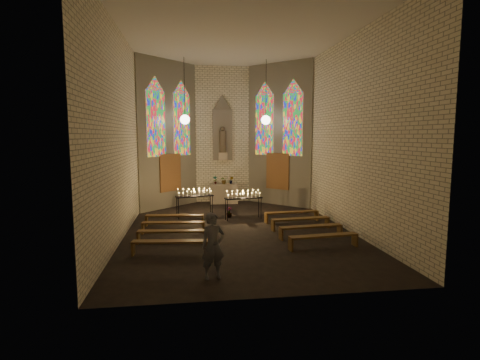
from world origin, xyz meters
name	(u,v)px	position (x,y,z in m)	size (l,w,h in m)	color
floor	(237,229)	(0.00, 0.00, 0.00)	(12.00, 12.00, 0.00)	black
room	(228,130)	(0.00, 3.37, 3.72)	(8.22, 12.43, 7.00)	#F3EBCB
altar	(224,194)	(0.00, 5.45, 0.50)	(1.40, 0.60, 1.00)	beige
flower_vase_left	(215,180)	(-0.43, 5.49, 1.21)	(0.22, 0.15, 0.41)	#4C723F
flower_vase_center	(224,180)	(0.02, 5.45, 1.21)	(0.37, 0.32, 0.41)	#4C723F
flower_vase_right	(231,180)	(0.40, 5.45, 1.19)	(0.21, 0.17, 0.37)	#4C723F
aisle_flower_pot	(229,212)	(-0.08, 2.05, 0.22)	(0.25, 0.25, 0.45)	#4C723F
votive_stand_left	(195,194)	(-1.53, 2.27, 1.00)	(1.63, 0.77, 1.16)	black
votive_stand_right	(243,196)	(0.46, 1.60, 0.98)	(1.60, 0.63, 1.14)	black
pew_left_0	(175,217)	(-2.33, 0.87, 0.35)	(2.23, 0.53, 0.42)	#563A18
pew_right_0	(292,213)	(2.33, 0.87, 0.35)	(2.23, 0.53, 0.42)	#563A18
pew_left_1	(173,224)	(-2.33, -0.33, 0.35)	(2.23, 0.53, 0.42)	#563A18
pew_right_1	(301,220)	(2.33, -0.33, 0.35)	(2.23, 0.53, 0.42)	#563A18
pew_left_2	(172,233)	(-2.33, -1.53, 0.35)	(2.23, 0.53, 0.42)	#563A18
pew_right_2	(311,228)	(2.33, -1.53, 0.35)	(2.23, 0.53, 0.42)	#563A18
pew_left_3	(170,243)	(-2.33, -2.73, 0.35)	(2.23, 0.53, 0.42)	#563A18
pew_right_3	(324,237)	(2.33, -2.73, 0.35)	(2.23, 0.53, 0.42)	#563A18
visitor	(213,246)	(-1.21, -4.71, 0.81)	(0.59, 0.39, 1.62)	#4F5059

